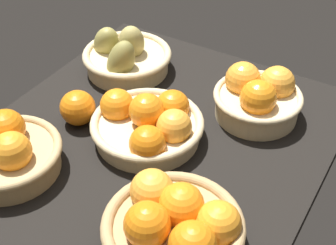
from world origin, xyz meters
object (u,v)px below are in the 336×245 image
object	(u,v)px
basket_near_left	(175,226)
basket_center	(149,124)
basket_far_right_pears	(125,57)
basket_near_right	(258,97)
basket_far_left	(5,153)
loose_orange_front_gap	(78,108)

from	to	relation	value
basket_near_left	basket_center	xyz separation A→B (cm)	(21.22, 18.89, -0.68)
basket_center	basket_far_right_pears	size ratio (longest dim) A/B	1.02
basket_far_right_pears	basket_near_right	bearing A→B (deg)	-89.08
basket_far_left	loose_orange_front_gap	size ratio (longest dim) A/B	2.73
basket_center	loose_orange_front_gap	distance (cm)	17.14
basket_far_left	basket_far_right_pears	xyz separation A→B (cm)	(42.51, 0.65, -0.33)
basket_near_left	basket_near_right	xyz separation A→B (cm)	(41.33, 2.23, 0.17)
loose_orange_front_gap	basket_center	bearing A→B (deg)	-78.47
basket_near_right	loose_orange_front_gap	xyz separation A→B (cm)	(-23.54, 33.45, -0.86)
basket_far_right_pears	loose_orange_front_gap	xyz separation A→B (cm)	(-22.95, -3.12, -0.19)
basket_far_left	loose_orange_front_gap	distance (cm)	19.72
basket_far_left	basket_center	world-z (taller)	basket_far_left
basket_far_left	basket_far_right_pears	distance (cm)	42.51
basket_near_right	basket_far_right_pears	world-z (taller)	basket_far_right_pears
basket_far_left	basket_near_right	xyz separation A→B (cm)	(43.10, -35.92, 0.34)
basket_near_left	basket_far_right_pears	size ratio (longest dim) A/B	1.02
basket_far_left	basket_center	xyz separation A→B (cm)	(22.98, -19.26, -0.51)
basket_far_left	basket_near_left	distance (cm)	38.19
basket_far_left	loose_orange_front_gap	world-z (taller)	basket_far_left
loose_orange_front_gap	basket_near_right	bearing A→B (deg)	-54.86
basket_far_left	basket_near_right	distance (cm)	56.11
basket_near_left	loose_orange_front_gap	xyz separation A→B (cm)	(17.79, 35.68, -0.68)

